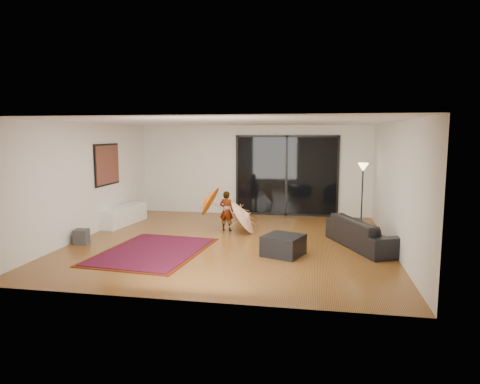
% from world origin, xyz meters
% --- Properties ---
extents(floor, '(7.00, 7.00, 0.00)m').
position_xyz_m(floor, '(0.00, 0.00, 0.00)').
color(floor, brown).
rests_on(floor, ground).
extents(ceiling, '(7.00, 7.00, 0.00)m').
position_xyz_m(ceiling, '(0.00, 0.00, 2.70)').
color(ceiling, white).
rests_on(ceiling, wall_back).
extents(wall_back, '(7.00, 0.00, 7.00)m').
position_xyz_m(wall_back, '(0.00, 3.50, 1.35)').
color(wall_back, silver).
rests_on(wall_back, floor).
extents(wall_front, '(7.00, 0.00, 7.00)m').
position_xyz_m(wall_front, '(0.00, -3.50, 1.35)').
color(wall_front, silver).
rests_on(wall_front, floor).
extents(wall_left, '(0.00, 7.00, 7.00)m').
position_xyz_m(wall_left, '(-3.50, 0.00, 1.35)').
color(wall_left, silver).
rests_on(wall_left, floor).
extents(wall_right, '(0.00, 7.00, 7.00)m').
position_xyz_m(wall_right, '(3.50, 0.00, 1.35)').
color(wall_right, silver).
rests_on(wall_right, floor).
extents(sliding_door, '(3.06, 0.07, 2.40)m').
position_xyz_m(sliding_door, '(1.00, 3.47, 1.20)').
color(sliding_door, black).
rests_on(sliding_door, wall_back).
extents(painting, '(0.04, 1.28, 1.08)m').
position_xyz_m(painting, '(-3.46, 1.00, 1.65)').
color(painting, black).
rests_on(painting, wall_left).
extents(media_console, '(0.64, 1.78, 0.48)m').
position_xyz_m(media_console, '(-3.25, 1.40, 0.24)').
color(media_console, white).
rests_on(media_console, floor).
extents(speaker, '(0.33, 0.33, 0.33)m').
position_xyz_m(speaker, '(-3.25, -0.74, 0.16)').
color(speaker, '#424244').
rests_on(speaker, floor).
extents(persian_rug, '(2.22, 2.93, 0.02)m').
position_xyz_m(persian_rug, '(-1.44, -1.07, 0.01)').
color(persian_rug, '#4E1706').
rests_on(persian_rug, floor).
extents(sofa, '(1.66, 2.31, 0.63)m').
position_xyz_m(sofa, '(2.95, 0.09, 0.32)').
color(sofa, black).
rests_on(sofa, floor).
extents(ottoman, '(0.93, 0.93, 0.41)m').
position_xyz_m(ottoman, '(1.26, -0.85, 0.21)').
color(ottoman, black).
rests_on(ottoman, floor).
extents(floor_lamp, '(0.29, 0.29, 1.67)m').
position_xyz_m(floor_lamp, '(3.10, 2.46, 1.32)').
color(floor_lamp, black).
rests_on(floor_lamp, floor).
extents(child, '(0.40, 0.30, 1.01)m').
position_xyz_m(child, '(-0.34, 1.13, 0.51)').
color(child, '#999999').
rests_on(child, floor).
extents(parasol_orange, '(0.54, 0.81, 0.86)m').
position_xyz_m(parasol_orange, '(-0.89, 1.08, 0.73)').
color(parasol_orange, orange).
rests_on(parasol_orange, child).
extents(parasol_white, '(0.68, 0.91, 0.96)m').
position_xyz_m(parasol_white, '(0.26, 0.98, 0.50)').
color(parasol_white, white).
rests_on(parasol_white, floor).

